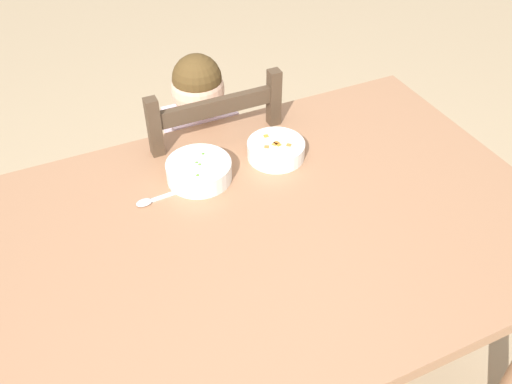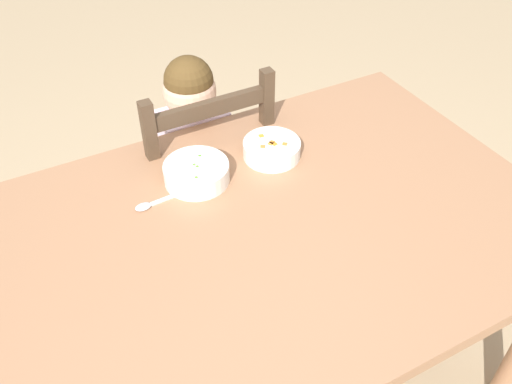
{
  "view_description": "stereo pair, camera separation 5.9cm",
  "coord_description": "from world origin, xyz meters",
  "views": [
    {
      "loc": [
        -0.42,
        -0.89,
        1.76
      ],
      "look_at": [
        0.02,
        0.07,
        0.83
      ],
      "focal_mm": 38.47,
      "sensor_mm": 36.0,
      "label": 1
    },
    {
      "loc": [
        -0.48,
        -0.86,
        1.76
      ],
      "look_at": [
        0.02,
        0.07,
        0.83
      ],
      "focal_mm": 38.47,
      "sensor_mm": 36.0,
      "label": 2
    }
  ],
  "objects": [
    {
      "name": "child_figure",
      "position": [
        0.05,
        0.54,
        0.64
      ],
      "size": [
        0.32,
        0.31,
        0.97
      ],
      "color": "silver",
      "rests_on": "ground"
    },
    {
      "name": "bowl_of_carrots",
      "position": [
        0.17,
        0.24,
        0.8
      ],
      "size": [
        0.17,
        0.17,
        0.05
      ],
      "color": "white",
      "rests_on": "dining_table"
    },
    {
      "name": "dining_table",
      "position": [
        0.0,
        0.0,
        0.68
      ],
      "size": [
        1.52,
        0.99,
        0.78
      ],
      "color": "#9F6F4F",
      "rests_on": "ground"
    },
    {
      "name": "dining_chair",
      "position": [
        0.05,
        0.54,
        0.47
      ],
      "size": [
        0.42,
        0.42,
        0.96
      ],
      "color": "#493726",
      "rests_on": "ground"
    },
    {
      "name": "bowl_of_peas",
      "position": [
        -0.07,
        0.24,
        0.8
      ],
      "size": [
        0.18,
        0.18,
        0.06
      ],
      "color": "white",
      "rests_on": "dining_table"
    },
    {
      "name": "spoon",
      "position": [
        -0.22,
        0.21,
        0.78
      ],
      "size": [
        0.14,
        0.03,
        0.01
      ],
      "color": "silver",
      "rests_on": "dining_table"
    }
  ]
}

